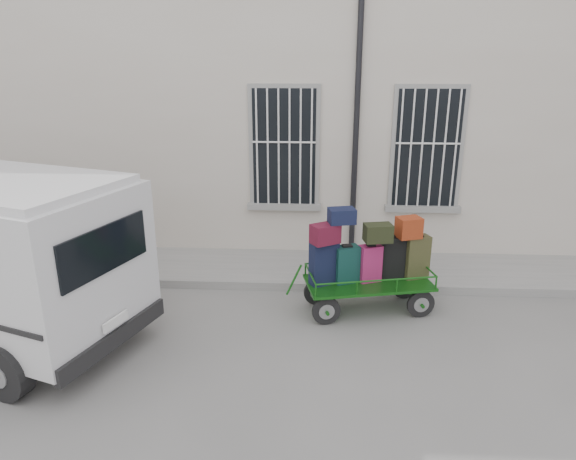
{
  "coord_description": "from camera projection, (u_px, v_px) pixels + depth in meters",
  "views": [
    {
      "loc": [
        0.23,
        -6.8,
        3.88
      ],
      "look_at": [
        -0.22,
        1.0,
        1.25
      ],
      "focal_mm": 32.0,
      "sensor_mm": 36.0,
      "label": 1
    }
  ],
  "objects": [
    {
      "name": "sidewalk",
      "position": [
        303.0,
        269.0,
        9.75
      ],
      "size": [
        24.0,
        1.7,
        0.15
      ],
      "primitive_type": "cube",
      "color": "gray",
      "rests_on": "ground"
    },
    {
      "name": "building",
      "position": [
        308.0,
        98.0,
        11.93
      ],
      "size": [
        24.0,
        5.15,
        6.0
      ],
      "color": "beige",
      "rests_on": "ground"
    },
    {
      "name": "luggage_cart",
      "position": [
        368.0,
        262.0,
        8.06
      ],
      "size": [
        2.36,
        1.28,
        1.74
      ],
      "rotation": [
        0.0,
        0.0,
        0.21
      ],
      "color": "black",
      "rests_on": "ground"
    },
    {
      "name": "ground",
      "position": [
        299.0,
        330.0,
        7.69
      ],
      "size": [
        80.0,
        80.0,
        0.0
      ],
      "primitive_type": "plane",
      "color": "slate",
      "rests_on": "ground"
    }
  ]
}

